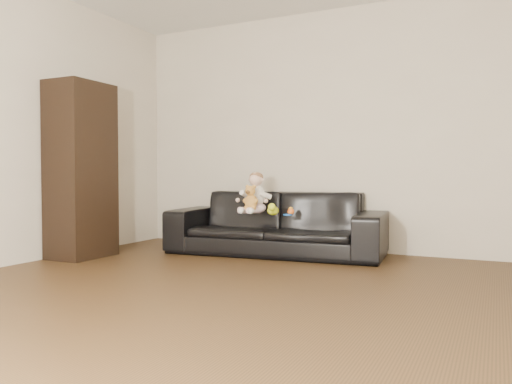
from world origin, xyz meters
The scene contains 10 objects.
floor centered at (0.00, 0.00, 0.00)m, with size 5.50×5.50×0.00m, color #3F2B16.
wall_back centered at (0.00, 2.75, 1.30)m, with size 5.00×5.00×0.00m, color beige.
sofa centered at (-0.61, 2.25, 0.32)m, with size 2.20×0.86×0.64m, color black.
cabinet centered at (-2.26, 1.21, 0.86)m, with size 0.43×0.59×1.73m, color black.
shelf_item centered at (-2.24, 1.21, 1.25)m, with size 0.18×0.25×0.28m, color silver.
baby centered at (-0.79, 2.13, 0.61)m, with size 0.33×0.39×0.43m.
teddy_bear centered at (-0.78, 2.00, 0.59)m, with size 0.17×0.17×0.25m.
toy_green centered at (-0.53, 1.99, 0.47)m, with size 0.11×0.13×0.09m, color #C0D519.
toy_rattle centered at (-0.39, 2.10, 0.46)m, with size 0.07×0.07×0.07m, color orange.
toy_blue_disc centered at (-0.40, 2.04, 0.43)m, with size 0.09×0.09×0.01m, color blue.
Camera 1 is at (1.46, -2.48, 0.82)m, focal length 35.00 mm.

